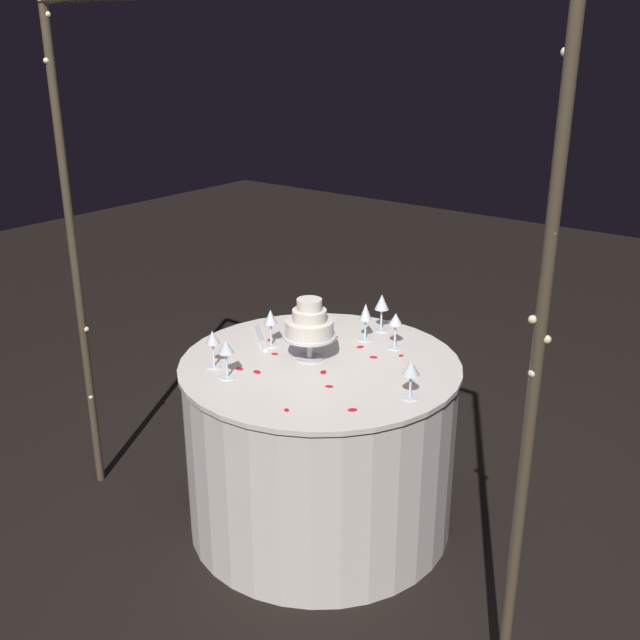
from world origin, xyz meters
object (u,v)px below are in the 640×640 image
tiered_cake (310,324)px  cake_knife (261,339)px  wine_glass_3 (396,322)px  wine_glass_2 (213,340)px  wine_glass_6 (271,319)px  wine_glass_5 (382,304)px  decorative_arch (249,221)px  main_table (320,444)px  wine_glass_1 (226,349)px  wine_glass_4 (411,370)px  wine_glass_0 (366,314)px

tiered_cake → cake_knife: bearing=-5.6°
tiered_cake → wine_glass_3: tiered_cake is taller
wine_glass_2 → wine_glass_3: (-0.48, -0.61, 0.00)m
wine_glass_6 → cake_knife: 0.14m
wine_glass_3 → wine_glass_5: 0.21m
decorative_arch → wine_glass_2: decorative_arch is taller
decorative_arch → main_table: size_ratio=1.87×
decorative_arch → wine_glass_1: size_ratio=13.66×
wine_glass_1 → wine_glass_3: (-0.36, -0.65, -0.00)m
wine_glass_6 → wine_glass_3: bearing=-145.6°
wine_glass_4 → wine_glass_0: bearing=-39.3°
decorative_arch → wine_glass_5: bearing=-90.5°
wine_glass_2 → wine_glass_4: bearing=-162.7°
wine_glass_3 → wine_glass_4: 0.47m
wine_glass_0 → tiered_cake: bearing=78.3°
cake_knife → decorative_arch: bearing=129.2°
main_table → wine_glass_2: 0.66m
tiered_cake → wine_glass_1: tiered_cake is taller
main_table → wine_glass_5: 0.68m
cake_knife → wine_glass_3: bearing=-151.2°
main_table → wine_glass_6: (0.27, -0.01, 0.50)m
tiered_cake → wine_glass_6: size_ratio=1.59×
decorative_arch → wine_glass_2: (0.31, -0.10, -0.55)m
main_table → cake_knife: 0.52m
main_table → wine_glass_1: bearing=59.6°
cake_knife → main_table: bearing=174.8°
wine_glass_3 → wine_glass_5: bearing=-40.8°
tiered_cake → wine_glass_0: tiered_cake is taller
main_table → wine_glass_5: (-0.01, -0.45, 0.51)m
wine_glass_4 → wine_glass_5: bearing=-48.0°
tiered_cake → wine_glass_2: (0.26, 0.30, -0.04)m
wine_glass_4 → cake_knife: (0.80, -0.09, -0.11)m
tiered_cake → wine_glass_3: (-0.22, -0.31, -0.03)m
wine_glass_0 → wine_glass_1: bearing=72.3°
wine_glass_3 → wine_glass_6: size_ratio=0.96×
main_table → wine_glass_4: bearing=173.2°
wine_glass_5 → wine_glass_0: bearing=91.8°
wine_glass_1 → wine_glass_4: (-0.66, -0.28, -0.01)m
wine_glass_1 → wine_glass_5: size_ratio=0.92×
main_table → wine_glass_1: (0.20, 0.34, 0.50)m
wine_glass_4 → wine_glass_6: (0.73, -0.07, 0.01)m
wine_glass_3 → wine_glass_4: wine_glass_3 is taller
decorative_arch → tiered_cake: bearing=-82.4°
wine_glass_6 → cake_knife: (0.07, -0.02, -0.12)m
main_table → wine_glass_6: 0.57m
decorative_arch → wine_glass_0: size_ratio=12.86×
wine_glass_1 → wine_glass_2: (0.11, -0.04, -0.00)m
wine_glass_4 → cake_knife: size_ratio=0.62×
wine_glass_2 → wine_glass_6: size_ratio=0.95×
wine_glass_1 → wine_glass_3: 0.74m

